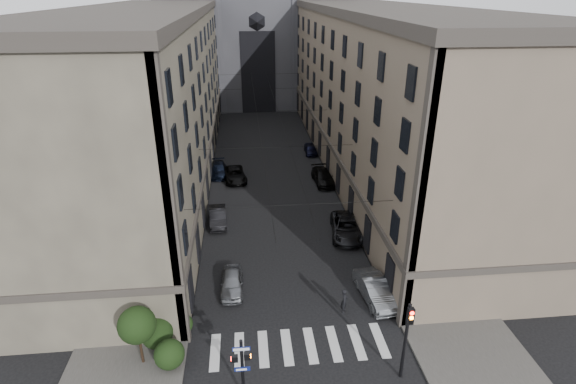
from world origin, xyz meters
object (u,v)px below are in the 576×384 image
object	(u,v)px
car_left_midfar	(235,175)
car_right_near	(375,290)
gothic_tower	(254,5)
car_left_midnear	(218,217)
car_left_near	(232,282)
pedestrian	(344,301)
car_right_midnear	(347,227)
pedestrian_signal_left	(242,365)
car_right_far	(311,149)
traffic_light_right	(407,333)
car_left_far	(218,170)
car_right_midfar	(323,177)

from	to	relation	value
car_left_midfar	car_right_near	xyz separation A→B (m)	(10.24, -23.29, 0.09)
gothic_tower	car_left_midnear	xyz separation A→B (m)	(-5.72, -53.12, -17.06)
car_left_near	pedestrian	world-z (taller)	pedestrian
car_right_midnear	car_right_near	bearing A→B (deg)	-82.33
gothic_tower	car_right_midnear	xyz separation A→B (m)	(6.02, -56.51, -16.98)
car_left_midfar	car_left_midnear	bearing A→B (deg)	-106.09
car_left_midfar	pedestrian_signal_left	bearing A→B (deg)	-96.63
pedestrian_signal_left	car_right_far	size ratio (longest dim) A/B	1.03
car_right_midnear	pedestrian	xyz separation A→B (m)	(-2.48, -10.44, 0.10)
car_right_near	pedestrian_signal_left	bearing A→B (deg)	-148.46
pedestrian	traffic_light_right	bearing A→B (deg)	-137.83
car_right_near	car_right_midnear	size ratio (longest dim) A/B	0.84
car_right_near	car_left_far	bearing A→B (deg)	108.88
car_left_midfar	car_right_midnear	size ratio (longest dim) A/B	0.89
gothic_tower	pedestrian	size ratio (longest dim) A/B	31.55
gothic_tower	car_left_near	xyz separation A→B (m)	(-4.26, -63.73, -17.09)
car_right_far	pedestrian	size ratio (longest dim) A/B	2.12
car_left_far	pedestrian	bearing A→B (deg)	-72.51
car_left_midnear	car_right_midfar	size ratio (longest dim) A/B	0.86
car_left_near	car_left_far	world-z (taller)	car_left_near
gothic_tower	traffic_light_right	world-z (taller)	gothic_tower
car_left_near	car_right_midnear	bearing A→B (deg)	35.51
car_right_midnear	traffic_light_right	bearing A→B (deg)	-83.87
traffic_light_right	car_right_far	distance (m)	38.97
car_left_midnear	traffic_light_right	bearing A→B (deg)	-64.01
gothic_tower	car_right_near	size ratio (longest dim) A/B	11.79
traffic_light_right	car_left_far	size ratio (longest dim) A/B	1.08
car_left_far	car_right_far	distance (m)	13.85
pedestrian_signal_left	car_right_midnear	bearing A→B (deg)	60.62
car_right_near	car_right_midnear	distance (m)	9.32
traffic_light_right	car_right_midnear	bearing A→B (deg)	88.53
gothic_tower	car_right_midfar	bearing A→B (deg)	-82.31
car_right_far	car_right_near	bearing A→B (deg)	-88.53
gothic_tower	car_right_midnear	distance (m)	59.32
pedestrian	car_left_midnear	bearing A→B (deg)	57.24
gothic_tower	car_left_near	world-z (taller)	gothic_tower
car_left_far	car_right_midnear	distance (m)	20.01
traffic_light_right	car_left_midnear	distance (m)	23.05
gothic_tower	pedestrian_signal_left	distance (m)	75.15
car_left_far	car_right_midfar	world-z (taller)	car_right_midfar
gothic_tower	car_right_midnear	bearing A→B (deg)	-83.92
car_right_midnear	car_left_far	bearing A→B (deg)	135.26
pedestrian_signal_left	car_right_midnear	size ratio (longest dim) A/B	0.68
car_left_far	car_right_near	bearing A→B (deg)	-66.91
car_left_midnear	car_left_midfar	size ratio (longest dim) A/B	0.86
traffic_light_right	car_left_near	world-z (taller)	traffic_light_right
pedestrian_signal_left	car_left_midnear	xyz separation A→B (m)	(-2.21, 20.34, -1.59)
pedestrian_signal_left	car_left_near	world-z (taller)	pedestrian_signal_left
car_left_near	car_right_midfar	world-z (taller)	car_right_midfar
pedestrian_signal_left	traffic_light_right	size ratio (longest dim) A/B	0.77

